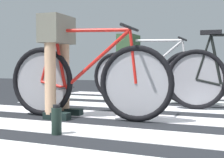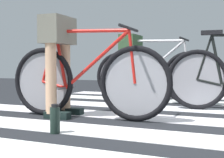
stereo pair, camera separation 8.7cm
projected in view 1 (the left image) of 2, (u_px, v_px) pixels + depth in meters
ground at (190, 128)px, 2.72m from camera, size 18.00×14.00×0.02m
crosswalk_markings at (188, 128)px, 2.63m from camera, size 5.44×5.75×0.00m
bicycle_1_of_3 at (86, 80)px, 3.11m from camera, size 1.74×0.52×0.93m
cyclist_1_of_3 at (58, 52)px, 3.20m from camera, size 0.33×0.42×1.03m
bicycle_3_of_3 at (150, 75)px, 4.41m from camera, size 1.74×0.52×0.93m
cyclist_3_of_3 at (129, 58)px, 4.52m from camera, size 0.32×0.41×0.96m
water_bottle at (57, 120)px, 2.41m from camera, size 0.08×0.08×0.23m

